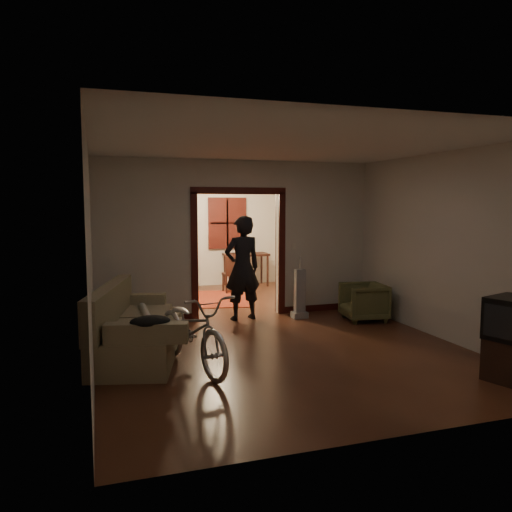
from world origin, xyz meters
name	(u,v)px	position (x,y,z in m)	size (l,w,h in m)	color
floor	(251,325)	(0.00, 0.00, 0.00)	(5.00, 8.50, 0.01)	#391C12
ceiling	(250,156)	(0.00, 0.00, 2.80)	(5.00, 8.50, 0.01)	white
wall_back	(199,229)	(0.00, 4.25, 1.40)	(5.00, 0.02, 2.80)	beige
wall_left	(91,246)	(-2.50, 0.00, 1.40)	(0.02, 8.50, 2.80)	beige
wall_right	(383,239)	(2.50, 0.00, 1.40)	(0.02, 8.50, 2.80)	beige
partition_wall	(238,239)	(0.00, 0.75, 1.40)	(5.00, 0.14, 2.80)	beige
door_casing	(238,256)	(0.00, 0.75, 1.10)	(1.74, 0.20, 2.32)	#39100D
far_window	(227,223)	(0.70, 4.21, 1.55)	(0.98, 0.06, 1.28)	black
chandelier	(215,189)	(0.00, 2.50, 2.35)	(0.24, 0.24, 0.24)	#FFE0A5
light_switch	(294,246)	(1.05, 0.68, 1.25)	(0.08, 0.01, 0.12)	silver
sofa	(139,321)	(-1.91, -1.18, 0.49)	(0.95, 2.11, 0.97)	#736B4C
rolled_paper	(145,312)	(-1.81, -0.88, 0.53)	(0.11, 0.11, 0.84)	beige
jacket	(150,321)	(-1.86, -2.09, 0.68)	(0.46, 0.35, 0.14)	black
bicycle	(192,330)	(-1.33, -1.87, 0.48)	(0.64, 1.84, 0.96)	silver
armchair	(364,302)	(1.99, -0.26, 0.33)	(0.70, 0.72, 0.65)	brown
vacuum	(300,294)	(1.00, 0.25, 0.44)	(0.27, 0.21, 0.88)	gray
person	(242,268)	(-0.01, 0.45, 0.91)	(0.67, 0.44, 1.83)	black
oriental_rug	(212,299)	(-0.10, 2.45, 0.01)	(1.47, 1.93, 0.01)	maroon
locker	(155,256)	(-1.12, 3.93, 0.81)	(0.81, 0.45, 1.61)	#293721
globe	(154,208)	(-1.12, 3.93, 1.94)	(0.28, 0.28, 0.28)	#1E5972
desk	(246,270)	(1.09, 3.89, 0.40)	(1.07, 0.60, 0.79)	black
desk_chair	(232,274)	(0.51, 3.10, 0.43)	(0.38, 0.38, 0.85)	black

